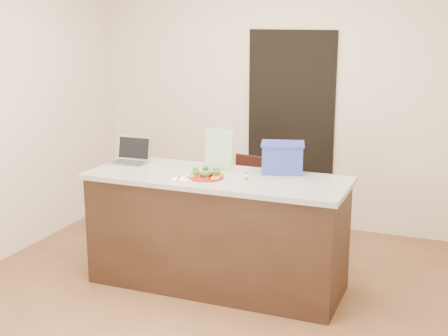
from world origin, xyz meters
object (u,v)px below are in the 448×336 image
at_px(island, 217,231).
at_px(yogurt_bottle, 246,178).
at_px(plate, 206,176).
at_px(chair, 250,197).
at_px(laptop, 131,156).
at_px(napkin, 182,179).
at_px(blue_box, 283,157).

relative_size(island, yogurt_bottle, 30.17).
height_order(plate, chair, plate).
height_order(plate, laptop, laptop).
relative_size(laptop, chair, 0.37).
distance_m(yogurt_bottle, laptop, 1.13).
height_order(napkin, chair, napkin).
relative_size(blue_box, chair, 0.45).
xyz_separation_m(yogurt_bottle, chair, (-0.31, 0.98, -0.46)).
bearing_deg(island, yogurt_bottle, -15.39).
bearing_deg(laptop, plate, -18.32).
bearing_deg(island, chair, 92.69).
xyz_separation_m(island, yogurt_bottle, (0.27, -0.07, 0.49)).
xyz_separation_m(island, napkin, (-0.21, -0.20, 0.46)).
bearing_deg(napkin, laptop, 152.00).
bearing_deg(napkin, plate, 35.22).
bearing_deg(laptop, island, -11.42).
bearing_deg(blue_box, yogurt_bottle, -131.31).
distance_m(island, blue_box, 0.79).
relative_size(plate, blue_box, 0.70).
height_order(yogurt_bottle, chair, yogurt_bottle).
bearing_deg(plate, laptop, 163.97).
distance_m(blue_box, chair, 0.96).
bearing_deg(yogurt_bottle, napkin, -164.80).
height_order(island, plate, plate).
height_order(napkin, laptop, laptop).
relative_size(island, chair, 2.39).
bearing_deg(plate, napkin, -144.78).
height_order(island, chair, island).
xyz_separation_m(plate, napkin, (-0.16, -0.11, -0.01)).
height_order(yogurt_bottle, blue_box, blue_box).
relative_size(yogurt_bottle, chair, 0.08).
xyz_separation_m(napkin, blue_box, (0.65, 0.49, 0.12)).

